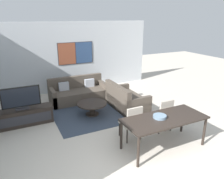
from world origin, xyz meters
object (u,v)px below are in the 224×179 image
coffee_table (92,106)px  dining_chair_left (132,121)px  tv_console (24,117)px  sofa_main (78,93)px  fruit_bowl (160,116)px  dining_table (164,121)px  dining_chair_centre (163,114)px  sofa_side (125,100)px  television (21,98)px

coffee_table → dining_chair_left: bearing=-78.2°
tv_console → dining_chair_left: (2.39, -2.04, 0.26)m
tv_console → dining_chair_left: 3.16m
sofa_main → fruit_bowl: size_ratio=6.68×
dining_table → dining_chair_left: 0.82m
coffee_table → dining_chair_centre: (1.36, -1.80, 0.21)m
tv_console → dining_table: size_ratio=0.81×
sofa_side → dining_chair_left: 1.99m
tv_console → dining_chair_left: bearing=-40.5°
dining_chair_centre → coffee_table: bearing=127.1°
dining_chair_centre → fruit_bowl: 0.89m
sofa_main → dining_table: sofa_main is taller
coffee_table → dining_chair_left: 1.86m
tv_console → fruit_bowl: size_ratio=5.16×
coffee_table → dining_chair_left: (0.38, -1.81, 0.21)m
sofa_main → dining_chair_left: bearing=-83.3°
dining_chair_left → fruit_bowl: size_ratio=2.96×
tv_console → sofa_main: bearing=30.4°
coffee_table → fruit_bowl: bearing=-72.2°
dining_table → dining_chair_left: size_ratio=2.17×
tv_console → coffee_table: size_ratio=1.72×
television → dining_table: size_ratio=0.53×
coffee_table → fruit_bowl: (0.76, -2.38, 0.51)m
coffee_table → dining_table: size_ratio=0.47×
dining_table → fruit_bowl: 0.16m
tv_console → dining_table: 3.96m
dining_table → fruit_bowl: bearing=153.0°
sofa_main → tv_console: bearing=-149.6°
sofa_main → dining_chair_centre: dining_chair_centre is taller
sofa_side → dining_chair_left: dining_chair_left is taller
television → sofa_main: 2.40m
sofa_side → coffee_table: size_ratio=1.69×
tv_console → television: bearing=90.0°
dining_table → television: bearing=137.2°
television → dining_table: (2.88, -2.67, -0.12)m
sofa_side → dining_table: bearing=172.4°
television → dining_chair_centre: 3.95m
tv_console → television: television is taller
sofa_side → dining_chair_left: bearing=155.6°
sofa_main → coffee_table: size_ratio=2.23×
sofa_main → coffee_table: (0.00, -1.42, 0.02)m
dining_table → sofa_main: bearing=102.7°
fruit_bowl → television: bearing=136.7°
sofa_side → dining_table: size_ratio=0.79×
television → coffee_table: 2.09m
sofa_side → television: bearing=85.7°
sofa_side → dining_chair_centre: 1.81m
television → coffee_table: television is taller
sofa_main → coffee_table: sofa_main is taller
dining_chair_left → fruit_bowl: 0.76m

